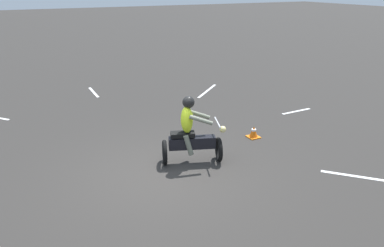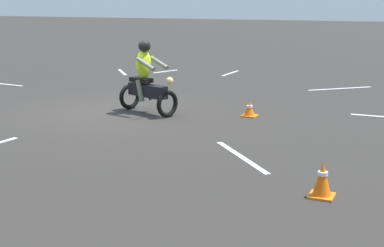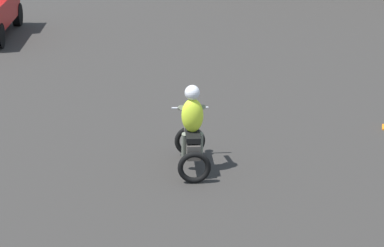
% 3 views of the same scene
% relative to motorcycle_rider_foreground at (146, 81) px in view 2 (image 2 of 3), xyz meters
% --- Properties ---
extents(ground_plane, '(120.00, 120.00, 0.00)m').
position_rel_motorcycle_rider_foreground_xyz_m(ground_plane, '(0.81, 0.23, -0.73)').
color(ground_plane, '#2D2B28').
extents(motorcycle_rider_foreground, '(1.55, 1.07, 1.66)m').
position_rel_motorcycle_rider_foreground_xyz_m(motorcycle_rider_foreground, '(0.00, 0.00, 0.00)').
color(motorcycle_rider_foreground, black).
rests_on(motorcycle_rider_foreground, ground).
extents(traffic_cone_near_left, '(0.32, 0.32, 0.48)m').
position_rel_motorcycle_rider_foreground_xyz_m(traffic_cone_near_left, '(-4.69, 3.79, -0.49)').
color(traffic_cone_near_left, orange).
rests_on(traffic_cone_near_left, ground).
extents(traffic_cone_mid_left, '(0.32, 0.32, 0.33)m').
position_rel_motorcycle_rider_foreground_xyz_m(traffic_cone_mid_left, '(-2.26, -0.58, -0.57)').
color(traffic_cone_mid_left, orange).
rests_on(traffic_cone_mid_left, ground).
extents(lane_stripe_e, '(1.89, 0.23, 0.01)m').
position_rel_motorcycle_rider_foreground_xyz_m(lane_stripe_e, '(6.28, -1.98, -0.72)').
color(lane_stripe_e, silver).
rests_on(lane_stripe_e, ground).
extents(lane_stripe_nw, '(1.40, 1.48, 0.01)m').
position_rel_motorcycle_rider_foreground_xyz_m(lane_stripe_nw, '(-3.13, 2.47, -0.72)').
color(lane_stripe_nw, silver).
rests_on(lane_stripe_nw, ground).
extents(lane_stripe_w, '(1.21, 0.13, 0.01)m').
position_rel_motorcycle_rider_foreground_xyz_m(lane_stripe_w, '(-4.89, -1.76, -0.72)').
color(lane_stripe_w, silver).
rests_on(lane_stripe_w, ground).
extents(lane_stripe_sw, '(1.60, 1.45, 0.01)m').
position_rel_motorcycle_rider_foreground_xyz_m(lane_stripe_sw, '(-3.47, -5.33, -0.72)').
color(lane_stripe_sw, silver).
rests_on(lane_stripe_sw, ground).
extents(lane_stripe_s, '(0.12, 1.54, 0.01)m').
position_rel_motorcycle_rider_foreground_xyz_m(lane_stripe_s, '(0.62, -7.20, -0.72)').
color(lane_stripe_s, silver).
rests_on(lane_stripe_s, ground).
extents(lane_stripe_se, '(1.15, 1.35, 0.01)m').
position_rel_motorcycle_rider_foreground_xyz_m(lane_stripe_se, '(4.28, -5.90, -0.72)').
color(lane_stripe_se, silver).
rests_on(lane_stripe_se, ground).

